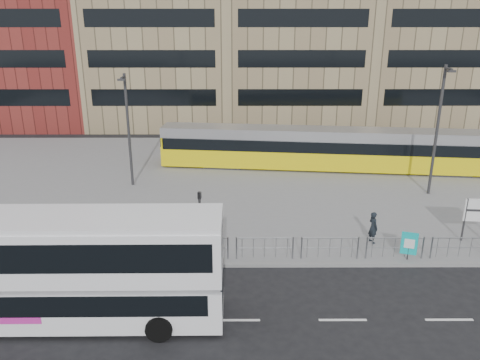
{
  "coord_description": "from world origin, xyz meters",
  "views": [
    {
      "loc": [
        -1.9,
        -18.84,
        10.66
      ],
      "look_at": [
        -1.82,
        6.0,
        2.12
      ],
      "focal_mm": 35.0,
      "sensor_mm": 36.0,
      "label": 1
    }
  ],
  "objects_px": {
    "pedestrian": "(373,227)",
    "traffic_light_west": "(200,215)",
    "lamp_post_east": "(438,126)",
    "tram": "(334,149)",
    "double_decker_bus": "(76,266)",
    "lamp_post_west": "(128,126)",
    "ad_panel": "(409,244)"
  },
  "relations": [
    {
      "from": "pedestrian",
      "to": "traffic_light_west",
      "type": "distance_m",
      "value": 8.58
    },
    {
      "from": "lamp_post_east",
      "to": "pedestrian",
      "type": "bearing_deg",
      "value": -128.71
    },
    {
      "from": "tram",
      "to": "double_decker_bus",
      "type": "bearing_deg",
      "value": -118.76
    },
    {
      "from": "lamp_post_west",
      "to": "lamp_post_east",
      "type": "height_order",
      "value": "lamp_post_east"
    },
    {
      "from": "double_decker_bus",
      "to": "ad_panel",
      "type": "bearing_deg",
      "value": 17.26
    },
    {
      "from": "traffic_light_west",
      "to": "lamp_post_east",
      "type": "height_order",
      "value": "lamp_post_east"
    },
    {
      "from": "double_decker_bus",
      "to": "lamp_post_west",
      "type": "xyz_separation_m",
      "value": [
        -1.27,
        14.71,
        1.91
      ]
    },
    {
      "from": "ad_panel",
      "to": "traffic_light_west",
      "type": "xyz_separation_m",
      "value": [
        -9.6,
        0.65,
        1.18
      ]
    },
    {
      "from": "tram",
      "to": "ad_panel",
      "type": "xyz_separation_m",
      "value": [
        0.77,
        -13.94,
        -0.71
      ]
    },
    {
      "from": "ad_panel",
      "to": "double_decker_bus",
      "type": "bearing_deg",
      "value": -144.33
    },
    {
      "from": "double_decker_bus",
      "to": "tram",
      "type": "xyz_separation_m",
      "value": [
        12.89,
        18.29,
        -0.62
      ]
    },
    {
      "from": "traffic_light_west",
      "to": "lamp_post_west",
      "type": "height_order",
      "value": "lamp_post_west"
    },
    {
      "from": "ad_panel",
      "to": "lamp_post_east",
      "type": "relative_size",
      "value": 0.17
    },
    {
      "from": "tram",
      "to": "traffic_light_west",
      "type": "bearing_deg",
      "value": -117.16
    },
    {
      "from": "double_decker_bus",
      "to": "lamp_post_west",
      "type": "bearing_deg",
      "value": 94.53
    },
    {
      "from": "ad_panel",
      "to": "pedestrian",
      "type": "height_order",
      "value": "pedestrian"
    },
    {
      "from": "ad_panel",
      "to": "pedestrian",
      "type": "distance_m",
      "value": 2.13
    },
    {
      "from": "ad_panel",
      "to": "traffic_light_west",
      "type": "height_order",
      "value": "traffic_light_west"
    },
    {
      "from": "ad_panel",
      "to": "lamp_post_east",
      "type": "height_order",
      "value": "lamp_post_east"
    },
    {
      "from": "double_decker_bus",
      "to": "tram",
      "type": "relative_size",
      "value": 0.41
    },
    {
      "from": "lamp_post_west",
      "to": "lamp_post_east",
      "type": "relative_size",
      "value": 0.92
    },
    {
      "from": "traffic_light_west",
      "to": "lamp_post_east",
      "type": "bearing_deg",
      "value": 44.55
    },
    {
      "from": "pedestrian",
      "to": "lamp_post_east",
      "type": "xyz_separation_m",
      "value": [
        5.48,
        6.84,
        3.58
      ]
    },
    {
      "from": "lamp_post_east",
      "to": "ad_panel",
      "type": "bearing_deg",
      "value": -116.59
    },
    {
      "from": "tram",
      "to": "lamp_post_west",
      "type": "height_order",
      "value": "lamp_post_west"
    },
    {
      "from": "traffic_light_west",
      "to": "pedestrian",
      "type": "bearing_deg",
      "value": 22.37
    },
    {
      "from": "tram",
      "to": "lamp_post_east",
      "type": "bearing_deg",
      "value": -39.88
    },
    {
      "from": "double_decker_bus",
      "to": "ad_panel",
      "type": "distance_m",
      "value": 14.4
    },
    {
      "from": "double_decker_bus",
      "to": "ad_panel",
      "type": "relative_size",
      "value": 7.74
    },
    {
      "from": "pedestrian",
      "to": "lamp_post_east",
      "type": "height_order",
      "value": "lamp_post_east"
    },
    {
      "from": "ad_panel",
      "to": "lamp_post_west",
      "type": "bearing_deg",
      "value": 163.26
    },
    {
      "from": "tram",
      "to": "ad_panel",
      "type": "height_order",
      "value": "tram"
    }
  ]
}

